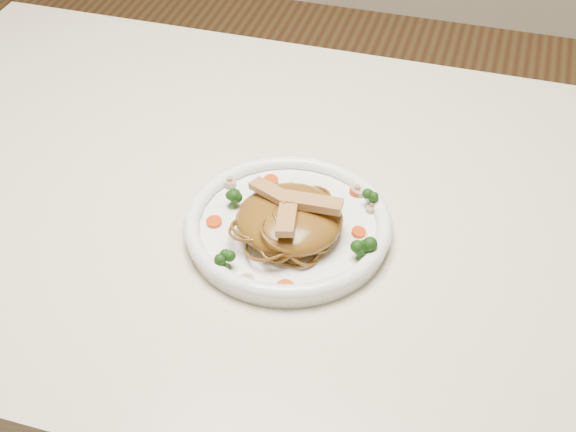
# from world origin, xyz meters

# --- Properties ---
(table) EXTENTS (1.20, 0.80, 0.75)m
(table) POSITION_xyz_m (0.00, 0.00, 0.65)
(table) COLOR beige
(table) RESTS_ON ground
(plate) EXTENTS (0.28, 0.28, 0.02)m
(plate) POSITION_xyz_m (0.07, -0.06, 0.76)
(plate) COLOR white
(plate) RESTS_ON table
(noodle_mound) EXTENTS (0.15, 0.15, 0.04)m
(noodle_mound) POSITION_xyz_m (0.07, -0.07, 0.79)
(noodle_mound) COLOR brown
(noodle_mound) RESTS_ON plate
(chicken_a) EXTENTS (0.07, 0.03, 0.01)m
(chicken_a) POSITION_xyz_m (0.10, -0.06, 0.81)
(chicken_a) COLOR tan
(chicken_a) RESTS_ON noodle_mound
(chicken_b) EXTENTS (0.06, 0.04, 0.01)m
(chicken_b) POSITION_xyz_m (0.05, -0.06, 0.81)
(chicken_b) COLOR tan
(chicken_b) RESTS_ON noodle_mound
(chicken_c) EXTENTS (0.03, 0.07, 0.01)m
(chicken_c) POSITION_xyz_m (0.08, -0.09, 0.81)
(chicken_c) COLOR tan
(chicken_c) RESTS_ON noodle_mound
(broccoli_0) EXTENTS (0.03, 0.03, 0.03)m
(broccoli_0) POSITION_xyz_m (0.16, 0.00, 0.78)
(broccoli_0) COLOR #133E0D
(broccoli_0) RESTS_ON plate
(broccoli_1) EXTENTS (0.03, 0.03, 0.03)m
(broccoli_1) POSITION_xyz_m (-0.01, -0.05, 0.78)
(broccoli_1) COLOR #133E0D
(broccoli_1) RESTS_ON plate
(broccoli_2) EXTENTS (0.03, 0.03, 0.03)m
(broccoli_2) POSITION_xyz_m (0.02, -0.15, 0.78)
(broccoli_2) COLOR #133E0D
(broccoli_2) RESTS_ON plate
(broccoli_3) EXTENTS (0.03, 0.03, 0.03)m
(broccoli_3) POSITION_xyz_m (0.17, -0.09, 0.78)
(broccoli_3) COLOR #133E0D
(broccoli_3) RESTS_ON plate
(carrot_0) EXTENTS (0.02, 0.02, 0.00)m
(carrot_0) POSITION_xyz_m (0.14, 0.03, 0.77)
(carrot_0) COLOR #BA3206
(carrot_0) RESTS_ON plate
(carrot_1) EXTENTS (0.02, 0.02, 0.00)m
(carrot_1) POSITION_xyz_m (-0.02, -0.08, 0.77)
(carrot_1) COLOR #BA3206
(carrot_1) RESTS_ON plate
(carrot_2) EXTENTS (0.02, 0.02, 0.00)m
(carrot_2) POSITION_xyz_m (0.16, -0.05, 0.77)
(carrot_2) COLOR #BA3206
(carrot_2) RESTS_ON plate
(carrot_3) EXTENTS (0.02, 0.02, 0.00)m
(carrot_3) POSITION_xyz_m (0.02, 0.01, 0.77)
(carrot_3) COLOR #BA3206
(carrot_3) RESTS_ON plate
(carrot_4) EXTENTS (0.03, 0.03, 0.00)m
(carrot_4) POSITION_xyz_m (0.10, -0.16, 0.77)
(carrot_4) COLOR #BA3206
(carrot_4) RESTS_ON plate
(mushroom_0) EXTENTS (0.03, 0.03, 0.01)m
(mushroom_0) POSITION_xyz_m (0.05, -0.17, 0.77)
(mushroom_0) COLOR tan
(mushroom_0) RESTS_ON plate
(mushroom_1) EXTENTS (0.02, 0.02, 0.01)m
(mushroom_1) POSITION_xyz_m (0.16, -0.00, 0.77)
(mushroom_1) COLOR tan
(mushroom_1) RESTS_ON plate
(mushroom_2) EXTENTS (0.03, 0.03, 0.01)m
(mushroom_2) POSITION_xyz_m (-0.03, -0.01, 0.77)
(mushroom_2) COLOR tan
(mushroom_2) RESTS_ON plate
(mushroom_3) EXTENTS (0.04, 0.04, 0.01)m
(mushroom_3) POSITION_xyz_m (0.14, 0.03, 0.77)
(mushroom_3) COLOR tan
(mushroom_3) RESTS_ON plate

